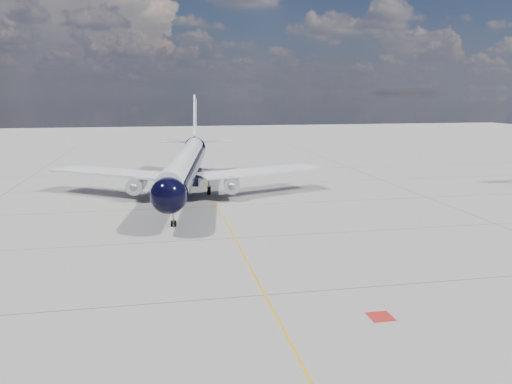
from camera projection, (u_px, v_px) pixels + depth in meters
ground at (214, 198)px, 70.38m from camera, size 320.00×320.00×0.00m
taxiway_centerline at (218, 206)px, 65.57m from camera, size 0.16×160.00×0.01m
red_marking at (381, 317)px, 33.13m from camera, size 1.60×1.60×0.01m
main_airliner at (186, 164)px, 72.45m from camera, size 40.51×49.68×14.37m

